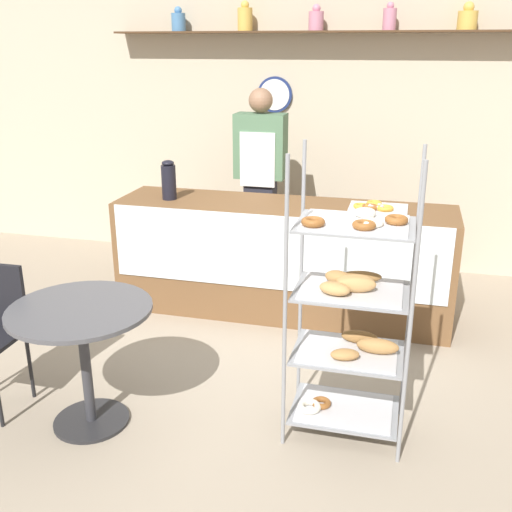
{
  "coord_description": "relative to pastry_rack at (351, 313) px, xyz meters",
  "views": [
    {
      "loc": [
        0.95,
        -3.2,
        2.13
      ],
      "look_at": [
        0.0,
        0.46,
        0.78
      ],
      "focal_mm": 42.0,
      "sensor_mm": 36.0,
      "label": 1
    }
  ],
  "objects": [
    {
      "name": "ground_plane",
      "position": [
        -0.71,
        0.19,
        -0.74
      ],
      "size": [
        14.0,
        14.0,
        0.0
      ],
      "primitive_type": "plane",
      "color": "gray"
    },
    {
      "name": "display_counter",
      "position": [
        -0.71,
        1.51,
        -0.28
      ],
      "size": [
        2.71,
        0.68,
        0.92
      ],
      "color": "brown",
      "rests_on": "ground_plane"
    },
    {
      "name": "person_worker",
      "position": [
        -1.02,
        2.04,
        0.23
      ],
      "size": [
        0.44,
        0.23,
        1.78
      ],
      "color": "#282833",
      "rests_on": "ground_plane"
    },
    {
      "name": "pastry_rack",
      "position": [
        0.0,
        0.0,
        0.0
      ],
      "size": [
        0.66,
        0.48,
        1.64
      ],
      "color": "gray",
      "rests_on": "ground_plane"
    },
    {
      "name": "donut_tray_counter",
      "position": [
        0.02,
        1.55,
        0.2
      ],
      "size": [
        0.44,
        0.31,
        0.05
      ],
      "color": "silver",
      "rests_on": "display_counter"
    },
    {
      "name": "cafe_table",
      "position": [
        -1.47,
        -0.32,
        -0.17
      ],
      "size": [
        0.8,
        0.8,
        0.75
      ],
      "color": "#262628",
      "rests_on": "ground_plane"
    },
    {
      "name": "coffee_carafe",
      "position": [
        -1.65,
        1.46,
        0.34
      ],
      "size": [
        0.12,
        0.12,
        0.32
      ],
      "color": "black",
      "rests_on": "display_counter"
    },
    {
      "name": "back_wall",
      "position": [
        -0.71,
        2.86,
        0.63
      ],
      "size": [
        10.0,
        0.3,
        2.7
      ],
      "color": "beige",
      "rests_on": "ground_plane"
    }
  ]
}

